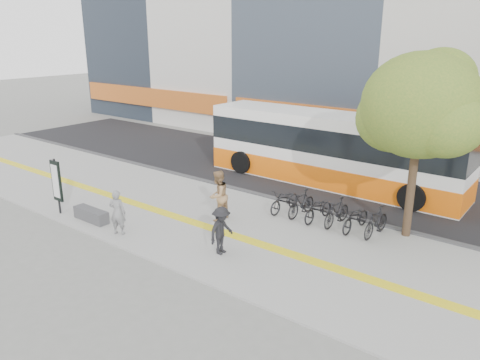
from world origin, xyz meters
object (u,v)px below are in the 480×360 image
Objects in this scene: seated_woman at (118,212)px; bench at (91,215)px; street_tree at (421,108)px; pedestrian_tan at (218,196)px; signboard at (56,182)px; pedestrian_dark at (221,231)px; bus at (331,151)px.

bench is at bearing -29.58° from seated_woman.
seated_woman is at bearing -142.31° from street_tree.
street_tree is 7.62m from pedestrian_tan.
pedestrian_dark is (7.21, 1.21, -0.50)m from signboard.
signboard is 11.92m from bus.
signboard is 1.40× the size of pedestrian_dark.
bench is 4.82m from pedestrian_tan.
bench is 5.71m from pedestrian_dark.
pedestrian_tan is at bearing 31.77° from signboard.
street_tree is 6.80m from bus.
bench is 1.94m from signboard.
seated_woman reaches higher than bench.
street_tree reaches higher than bench.
signboard reaches higher than seated_woman.
seated_woman is (-7.98, -6.16, -3.63)m from street_tree.
pedestrian_tan reaches higher than bench.
street_tree is at bearing 110.64° from pedestrian_tan.
pedestrian_dark is at bearing -85.24° from bus.
bus is (6.48, 10.01, 0.21)m from signboard.
signboard is 1.15× the size of pedestrian_tan.
bench is at bearing 10.81° from signboard.
signboard is (-1.60, -0.31, 1.06)m from bench.
street_tree is at bearing 31.62° from bench.
seated_woman is at bearing -4.56° from bench.
signboard reaches higher than pedestrian_tan.
bench is at bearing -57.15° from pedestrian_tan.
bus is 7.74× the size of pedestrian_dark.
pedestrian_dark reaches higher than bench.
seated_woman is (-3.08, -9.84, -0.70)m from bus.
bench is 0.25× the size of street_tree.
pedestrian_tan reaches higher than pedestrian_dark.
pedestrian_tan is at bearing -146.46° from seated_woman.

